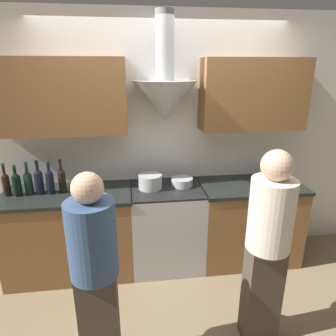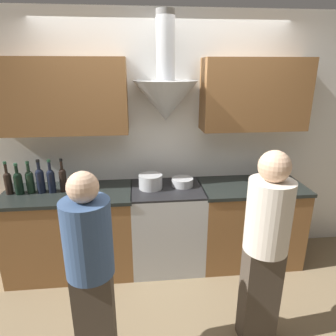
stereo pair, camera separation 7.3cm
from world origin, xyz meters
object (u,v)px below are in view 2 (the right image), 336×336
wine_bottle_1 (18,182)px  person_foreground_left (91,270)px  wine_bottle_5 (63,178)px  orange_fruit (275,174)px  wine_bottle_0 (8,182)px  wine_bottle_3 (40,179)px  mixing_bowl (182,182)px  stove_range (167,226)px  stock_pot (151,181)px  person_foreground_right (265,243)px  wine_bottle_4 (51,179)px  wine_bottle_2 (30,180)px  saucepan (270,185)px

wine_bottle_1 → person_foreground_left: (0.83, -1.17, -0.19)m
wine_bottle_5 → orange_fruit: size_ratio=4.03×
wine_bottle_0 → wine_bottle_3: (0.30, 0.00, 0.01)m
wine_bottle_1 → mixing_bowl: wine_bottle_1 is taller
wine_bottle_0 → wine_bottle_3: size_ratio=0.97×
wine_bottle_0 → mixing_bowl: (1.70, 0.03, -0.08)m
stove_range → wine_bottle_3: 1.36m
stock_pot → person_foreground_right: person_foreground_right is taller
mixing_bowl → person_foreground_right: (0.44, -1.08, -0.07)m
wine_bottle_4 → person_foreground_left: person_foreground_left is taller
wine_bottle_3 → person_foreground_left: bearing=-62.0°
wine_bottle_2 → wine_bottle_0: bearing=-177.0°
wine_bottle_2 → wine_bottle_5: wine_bottle_5 is taller
stove_range → person_foreground_left: 1.37m
wine_bottle_3 → person_foreground_left: person_foreground_left is taller
wine_bottle_4 → person_foreground_right: size_ratio=0.22×
saucepan → stock_pot: bearing=173.5°
wine_bottle_0 → wine_bottle_4: bearing=-0.2°
wine_bottle_2 → orange_fruit: size_ratio=3.84×
wine_bottle_1 → wine_bottle_4: 0.30m
mixing_bowl → wine_bottle_3: bearing=-178.7°
wine_bottle_0 → saucepan: wine_bottle_0 is taller
wine_bottle_3 → wine_bottle_5: 0.21m
saucepan → person_foreground_left: (-1.64, -1.05, -0.10)m
wine_bottle_3 → mixing_bowl: bearing=1.3°
orange_fruit → wine_bottle_1: bearing=-176.2°
wine_bottle_0 → wine_bottle_4: 0.40m
stove_range → wine_bottle_4: wine_bottle_4 is taller
person_foreground_right → wine_bottle_4: bearing=148.9°
stove_range → orange_fruit: orange_fruit is taller
wine_bottle_5 → person_foreground_right: size_ratio=0.22×
wine_bottle_1 → orange_fruit: 2.67m
person_foreground_left → mixing_bowl: bearing=57.6°
wine_bottle_4 → saucepan: 2.18m
orange_fruit → person_foreground_right: person_foreground_right is taller
stove_range → wine_bottle_2: (-1.34, 0.02, 0.57)m
stock_pot → wine_bottle_4: bearing=-179.7°
wine_bottle_1 → wine_bottle_5: wine_bottle_5 is taller
wine_bottle_1 → saucepan: 2.48m
wine_bottle_3 → mixing_bowl: wine_bottle_3 is taller
wine_bottle_1 → mixing_bowl: size_ratio=1.39×
wine_bottle_0 → stock_pot: bearing=0.2°
orange_fruit → person_foreground_right: 1.36m
mixing_bowl → orange_fruit: size_ratio=2.67×
stove_range → wine_bottle_2: size_ratio=2.78×
person_foreground_left → wine_bottle_0: bearing=128.2°
wine_bottle_0 → stove_range: bearing=-0.5°
wine_bottle_4 → mixing_bowl: bearing=1.5°
wine_bottle_2 → wine_bottle_3: bearing=-5.0°
wine_bottle_2 → person_foreground_right: 2.22m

